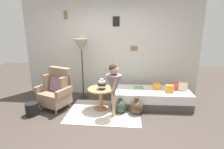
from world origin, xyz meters
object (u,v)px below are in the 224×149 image
object	(u,v)px
armchair	(56,90)
side_table	(101,94)
daybed	(150,97)
book_on_daybed	(139,87)
demijohn_far	(136,107)
floor_lamp	(82,47)
person_child	(114,83)
vase_striped	(102,85)
demijohn_near	(120,107)
magazine_basket	(32,109)

from	to	relation	value
armchair	side_table	xyz separation A→B (m)	(1.08, 0.01, -0.06)
daybed	book_on_daybed	world-z (taller)	book_on_daybed
armchair	demijohn_far	bearing A→B (deg)	-5.10
floor_lamp	person_child	world-z (taller)	floor_lamp
vase_striped	side_table	bearing A→B (deg)	140.01
armchair	daybed	world-z (taller)	armchair
armchair	vase_striped	size ratio (longest dim) A/B	3.92
person_child	daybed	bearing A→B (deg)	36.67
daybed	book_on_daybed	size ratio (longest dim) A/B	8.73
floor_lamp	demijohn_near	world-z (taller)	floor_lamp
person_child	book_on_daybed	distance (m)	1.01
person_child	vase_striped	bearing A→B (deg)	137.76
armchair	demijohn_near	xyz separation A→B (m)	(1.54, -0.14, -0.29)
book_on_daybed	demijohn_near	xyz separation A→B (m)	(-0.45, -0.61, -0.27)
demijohn_near	vase_striped	bearing A→B (deg)	164.09
side_table	person_child	size ratio (longest dim) A/B	0.53
floor_lamp	book_on_daybed	world-z (taller)	floor_lamp
person_child	armchair	bearing A→B (deg)	168.34
book_on_daybed	daybed	bearing A→B (deg)	-22.46
demijohn_near	demijohn_far	distance (m)	0.38
demijohn_far	armchair	bearing A→B (deg)	174.90
side_table	demijohn_far	world-z (taller)	side_table
armchair	floor_lamp	size ratio (longest dim) A/B	0.60
daybed	vase_striped	distance (m)	1.29
person_child	book_on_daybed	xyz separation A→B (m)	(0.57, 0.76, -0.34)
demijohn_near	magazine_basket	xyz separation A→B (m)	(-1.95, -0.30, -0.01)
side_table	book_on_daybed	size ratio (longest dim) A/B	2.82
demijohn_far	magazine_basket	size ratio (longest dim) A/B	1.42
side_table	book_on_daybed	world-z (taller)	side_table
armchair	side_table	bearing A→B (deg)	0.37
book_on_daybed	magazine_basket	distance (m)	2.58
side_table	vase_striped	world-z (taller)	vase_striped
daybed	demijohn_near	xyz separation A→B (m)	(-0.74, -0.49, -0.05)
vase_striped	magazine_basket	xyz separation A→B (m)	(-1.52, -0.42, -0.48)
armchair	person_child	distance (m)	1.47
armchair	floor_lamp	distance (m)	1.25
floor_lamp	demijohn_near	xyz separation A→B (m)	(1.05, -0.78, -1.25)
vase_striped	book_on_daybed	xyz separation A→B (m)	(0.87, 0.49, -0.21)
armchair	magazine_basket	world-z (taller)	armchair
floor_lamp	demijohn_far	size ratio (longest dim) A/B	4.07
daybed	demijohn_far	size ratio (longest dim) A/B	4.83
demijohn_near	magazine_basket	size ratio (longest dim) A/B	1.33
demijohn_near	armchair	bearing A→B (deg)	174.77
armchair	book_on_daybed	world-z (taller)	armchair
vase_striped	person_child	xyz separation A→B (m)	(0.30, -0.27, 0.13)
side_table	book_on_daybed	xyz separation A→B (m)	(0.90, 0.46, 0.03)
daybed	book_on_daybed	xyz separation A→B (m)	(-0.29, 0.12, 0.22)
vase_striped	demijohn_near	world-z (taller)	vase_striped
vase_striped	floor_lamp	distance (m)	1.19
vase_striped	floor_lamp	xyz separation A→B (m)	(-0.62, 0.66, 0.77)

